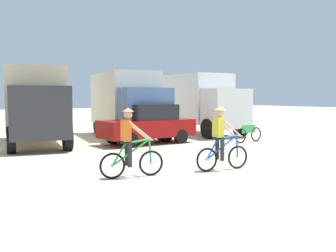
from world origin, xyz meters
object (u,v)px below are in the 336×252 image
Objects in this scene: bicycle_spare at (249,134)px; box_truck_tan_camper at (34,102)px; box_truck_white_box at (196,101)px; cyclist_cowboy_hat at (221,141)px; cyclist_orange_shirt at (130,145)px; box_truck_cream_rv at (127,101)px; sedan_parked at (148,124)px.

box_truck_tan_camper is at bearing 151.71° from bicycle_spare.
cyclist_cowboy_hat is at bearing -122.16° from box_truck_white_box.
box_truck_white_box is at bearing 83.82° from bicycle_spare.
box_truck_white_box is at bearing 57.84° from cyclist_cowboy_hat.
cyclist_orange_shirt and cyclist_cowboy_hat have the same top height.
cyclist_cowboy_hat is at bearing -99.70° from box_truck_cream_rv.
cyclist_orange_shirt is 2.68m from cyclist_cowboy_hat.
box_truck_tan_camper is 9.71m from cyclist_cowboy_hat.
box_truck_cream_rv is 3.27m from sedan_parked.
cyclist_orange_shirt is at bearing 169.67° from cyclist_cowboy_hat.
cyclist_orange_shirt reaches higher than sedan_parked.
sedan_parked is at bearing 57.67° from cyclist_orange_shirt.
box_truck_tan_camper is 3.86× the size of cyclist_cowboy_hat.
box_truck_tan_camper is 9.77m from bicycle_spare.
box_truck_cream_rv is 4.29m from box_truck_white_box.
box_truck_cream_rv is at bearing 80.30° from cyclist_cowboy_hat.
box_truck_cream_rv is (4.75, 0.48, 0.00)m from box_truck_tan_camper.
box_truck_cream_rv is 10.15m from cyclist_orange_shirt.
box_truck_white_box reaches higher than sedan_parked.
cyclist_orange_shirt is (-3.83, -6.05, -0.04)m from sedan_parked.
cyclist_cowboy_hat is 1.05× the size of bicycle_spare.
box_truck_white_box is 5.63m from sedan_parked.
bicycle_spare is (8.04, 4.08, -0.45)m from cyclist_orange_shirt.
cyclist_orange_shirt is 1.05× the size of bicycle_spare.
sedan_parked is 2.36× the size of cyclist_orange_shirt.
sedan_parked is (-0.45, -3.09, -0.99)m from box_truck_cream_rv.
box_truck_white_box is 3.77× the size of cyclist_orange_shirt.
sedan_parked reaches higher than bicycle_spare.
cyclist_orange_shirt reaches higher than bicycle_spare.
bicycle_spare is (8.51, -4.58, -1.48)m from box_truck_tan_camper.
box_truck_white_box reaches higher than cyclist_orange_shirt.
box_truck_white_box is 11.18m from cyclist_cowboy_hat.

